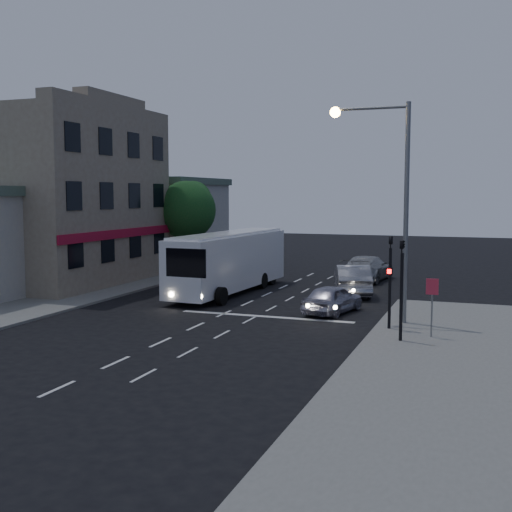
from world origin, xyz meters
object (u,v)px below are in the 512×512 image
at_px(regulatory_sign, 432,298).
at_px(street_tree, 187,207).
at_px(traffic_signal_main, 390,271).
at_px(car_sedan_a, 352,280).
at_px(car_sedan_b, 367,268).
at_px(tour_bus, 229,260).
at_px(car_suv, 332,299).
at_px(streetlight, 390,186).
at_px(traffic_signal_side, 402,278).

bearing_deg(regulatory_sign, street_tree, 138.92).
relative_size(traffic_signal_main, street_tree, 0.66).
xyz_separation_m(car_sedan_a, car_sedan_b, (-0.22, 5.84, -0.02)).
distance_m(car_sedan_a, car_sedan_b, 5.84).
distance_m(tour_bus, traffic_signal_main, 11.97).
bearing_deg(tour_bus, regulatory_sign, -31.83).
bearing_deg(car_suv, streetlight, 161.90).
relative_size(traffic_signal_side, streetlight, 0.46).
bearing_deg(regulatory_sign, car_suv, 139.33).
xyz_separation_m(car_sedan_b, regulatory_sign, (5.15, -15.50, 0.80)).
height_order(tour_bus, traffic_signal_main, traffic_signal_main).
bearing_deg(car_sedan_b, tour_bus, 55.50).
xyz_separation_m(car_sedan_a, regulatory_sign, (4.93, -9.66, 0.78)).
height_order(car_sedan_b, traffic_signal_main, traffic_signal_main).
height_order(tour_bus, car_sedan_a, tour_bus).
height_order(car_sedan_a, traffic_signal_side, traffic_signal_side).
bearing_deg(street_tree, car_sedan_b, 1.10).
bearing_deg(tour_bus, street_tree, 133.41).
height_order(car_sedan_a, streetlight, streetlight).
height_order(tour_bus, street_tree, street_tree).
relative_size(car_suv, traffic_signal_main, 0.95).
relative_size(tour_bus, traffic_signal_main, 2.67).
bearing_deg(traffic_signal_main, regulatory_sign, -30.84).
xyz_separation_m(streetlight, street_tree, (-15.55, 12.82, -1.23)).
relative_size(car_sedan_a, traffic_signal_main, 1.21).
bearing_deg(traffic_signal_main, car_sedan_b, 103.41).
height_order(car_suv, traffic_signal_main, traffic_signal_main).
bearing_deg(car_sedan_a, tour_bus, -1.85).
relative_size(tour_bus, car_suv, 2.81).
bearing_deg(regulatory_sign, tour_bus, 144.89).
height_order(traffic_signal_main, regulatory_sign, traffic_signal_main).
xyz_separation_m(car_sedan_a, traffic_signal_main, (3.23, -8.64, 1.61)).
xyz_separation_m(tour_bus, car_sedan_b, (6.24, 7.49, -1.00)).
bearing_deg(car_suv, tour_bus, -18.53).
relative_size(tour_bus, car_sedan_b, 2.00).
bearing_deg(traffic_signal_side, street_tree, 135.50).
bearing_deg(traffic_signal_side, tour_bus, 139.20).
xyz_separation_m(car_sedan_b, street_tree, (-12.35, -0.24, 3.70)).
bearing_deg(car_sedan_b, street_tree, 6.40).
xyz_separation_m(tour_bus, streetlight, (9.44, -5.57, 3.93)).
xyz_separation_m(car_suv, traffic_signal_main, (3.00, -3.02, 1.76)).
distance_m(car_suv, car_sedan_b, 11.47).
bearing_deg(tour_bus, streetlight, -27.28).
bearing_deg(car_suv, car_sedan_b, -75.58).
height_order(car_sedan_a, regulatory_sign, regulatory_sign).
distance_m(traffic_signal_side, street_tree, 23.24).
bearing_deg(streetlight, car_sedan_a, 112.40).
bearing_deg(street_tree, regulatory_sign, -41.08).
distance_m(car_suv, streetlight, 5.98).
relative_size(car_sedan_a, car_sedan_b, 0.90).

